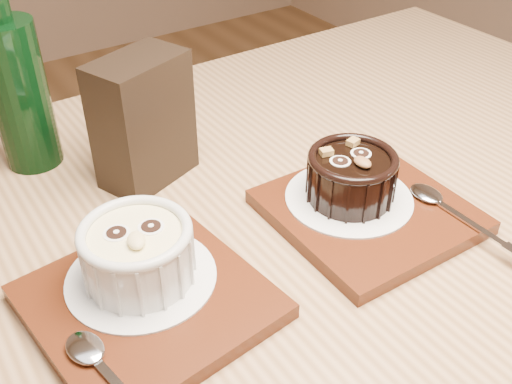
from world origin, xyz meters
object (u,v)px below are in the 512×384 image
(condiment_stand, at_px, (143,121))
(green_bottle, at_px, (18,90))
(table, at_px, (280,299))
(ramekin_dark, at_px, (351,174))
(ramekin_white, at_px, (137,251))
(tray_left, at_px, (148,302))
(tray_right, at_px, (368,212))

(condiment_stand, xyz_separation_m, green_bottle, (-0.10, 0.10, 0.02))
(table, bearing_deg, ramekin_dark, -4.45)
(ramekin_white, distance_m, condiment_stand, 0.18)
(table, relative_size, tray_left, 6.67)
(tray_left, relative_size, ramekin_dark, 2.01)
(ramekin_white, bearing_deg, tray_left, -85.36)
(tray_right, bearing_deg, green_bottle, 129.95)
(condiment_stand, bearing_deg, tray_right, -51.87)
(table, distance_m, tray_left, 0.18)
(ramekin_dark, xyz_separation_m, condiment_stand, (-0.14, 0.17, 0.03))
(tray_right, relative_size, condiment_stand, 1.29)
(green_bottle, bearing_deg, ramekin_white, -87.18)
(tray_right, bearing_deg, condiment_stand, 128.13)
(ramekin_dark, bearing_deg, tray_right, -66.82)
(ramekin_white, xyz_separation_m, tray_right, (0.23, -0.03, -0.04))
(table, xyz_separation_m, ramekin_white, (-0.15, 0.01, 0.14))
(ramekin_white, height_order, condiment_stand, condiment_stand)
(tray_right, height_order, green_bottle, green_bottle)
(condiment_stand, bearing_deg, green_bottle, 133.12)
(tray_right, bearing_deg, table, 162.98)
(table, relative_size, condiment_stand, 8.57)
(tray_left, distance_m, ramekin_white, 0.04)
(ramekin_white, distance_m, green_bottle, 0.27)
(ramekin_white, bearing_deg, table, 14.74)
(ramekin_white, relative_size, tray_right, 0.53)
(tray_left, distance_m, tray_right, 0.24)
(tray_right, height_order, condiment_stand, condiment_stand)
(tray_left, xyz_separation_m, green_bottle, (-0.01, 0.28, 0.08))
(tray_right, xyz_separation_m, green_bottle, (-0.25, 0.29, 0.08))
(tray_left, bearing_deg, table, 5.96)
(ramekin_white, xyz_separation_m, green_bottle, (-0.01, 0.26, 0.04))
(tray_left, height_order, condiment_stand, condiment_stand)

